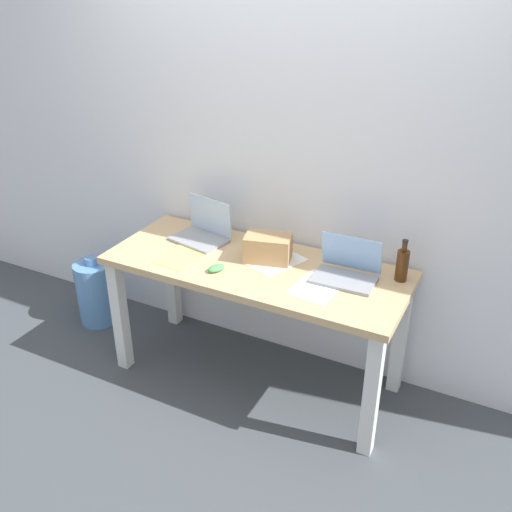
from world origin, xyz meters
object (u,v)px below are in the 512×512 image
laptop_left (203,231)px  laptop_right (346,270)px  computer_mouse (216,268)px  cardboard_box (268,248)px  desk (256,282)px  beer_bottle (402,264)px  water_cooler_jug (96,292)px

laptop_left → laptop_right: size_ratio=1.08×
computer_mouse → cardboard_box: size_ratio=0.41×
desk → cardboard_box: size_ratio=6.66×
laptop_right → cardboard_box: 0.45m
laptop_right → computer_mouse: 0.68m
desk → computer_mouse: computer_mouse is taller
beer_bottle → cardboard_box: (-0.70, -0.12, -0.02)m
laptop_right → cardboard_box: bearing=-179.3°
laptop_right → laptop_left: bearing=176.1°
water_cooler_jug → laptop_left: bearing=6.4°
desk → laptop_left: (-0.42, 0.14, 0.17)m
desk → water_cooler_jug: desk is taller
laptop_right → water_cooler_jug: 1.81m
desk → laptop_left: laptop_left is taller
desk → laptop_right: laptop_right is taller
laptop_left → computer_mouse: bearing=-48.4°
laptop_right → desk: bearing=-171.1°
laptop_right → water_cooler_jug: laptop_right is taller
laptop_right → water_cooler_jug: (-1.71, -0.03, -0.59)m
laptop_left → water_cooler_jug: laptop_left is taller
beer_bottle → water_cooler_jug: beer_bottle is taller
desk → cardboard_box: bearing=62.8°
beer_bottle → computer_mouse: 0.96m
beer_bottle → computer_mouse: size_ratio=2.25×
desk → beer_bottle: 0.78m
laptop_right → computer_mouse: (-0.63, -0.24, -0.03)m
computer_mouse → cardboard_box: 0.30m
computer_mouse → cardboard_box: cardboard_box is taller
desk → computer_mouse: (-0.15, -0.16, 0.13)m
beer_bottle → water_cooler_jug: 2.07m
laptop_left → beer_bottle: 1.15m
beer_bottle → computer_mouse: (-0.89, -0.35, -0.07)m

